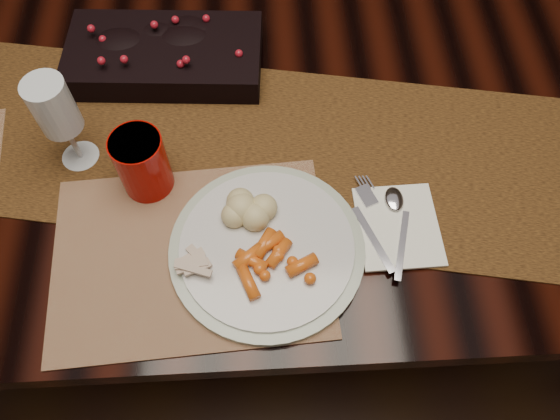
{
  "coord_description": "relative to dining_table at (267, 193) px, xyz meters",
  "views": [
    {
      "loc": [
        -0.0,
        -0.67,
        1.5
      ],
      "look_at": [
        0.02,
        -0.28,
        0.8
      ],
      "focal_mm": 35.0,
      "sensor_mm": 36.0,
      "label": 1
    }
  ],
  "objects": [
    {
      "name": "mashed_potatoes",
      "position": [
        -0.03,
        -0.27,
        0.42
      ],
      "size": [
        0.09,
        0.08,
        0.05
      ],
      "primitive_type": null,
      "rotation": [
        0.0,
        0.0,
        -0.03
      ],
      "color": "beige",
      "rests_on": "dinner_plate"
    },
    {
      "name": "centerpiece",
      "position": [
        -0.17,
        0.06,
        0.41
      ],
      "size": [
        0.35,
        0.2,
        0.07
      ],
      "primitive_type": null,
      "rotation": [
        0.0,
        0.0,
        -0.07
      ],
      "color": "black",
      "rests_on": "table_runner"
    },
    {
      "name": "dining_table",
      "position": [
        0.0,
        0.0,
        0.0
      ],
      "size": [
        1.8,
        1.0,
        0.75
      ],
      "primitive_type": "cube",
      "color": "black",
      "rests_on": "floor"
    },
    {
      "name": "napkin",
      "position": [
        0.2,
        -0.3,
        0.38
      ],
      "size": [
        0.13,
        0.15,
        0.0
      ],
      "primitive_type": "cube",
      "rotation": [
        0.0,
        0.0,
        0.03
      ],
      "color": "white",
      "rests_on": "placemat_main"
    },
    {
      "name": "table_runner",
      "position": [
        -0.05,
        -0.13,
        0.38
      ],
      "size": [
        1.78,
        0.67,
        0.0
      ],
      "primitive_type": "cube",
      "rotation": [
        0.0,
        0.0,
        -0.18
      ],
      "color": "#593A0C",
      "rests_on": "dining_table"
    },
    {
      "name": "wine_glass",
      "position": [
        -0.31,
        -0.14,
        0.46
      ],
      "size": [
        0.08,
        0.08,
        0.17
      ],
      "primitive_type": null,
      "rotation": [
        0.0,
        0.0,
        0.34
      ],
      "color": "#A4B0BD",
      "rests_on": "dining_table"
    },
    {
      "name": "red_cup",
      "position": [
        -0.19,
        -0.2,
        0.43
      ],
      "size": [
        0.1,
        0.1,
        0.11
      ],
      "primitive_type": "cylinder",
      "rotation": [
        0.0,
        0.0,
        0.24
      ],
      "color": "#9B0701",
      "rests_on": "placemat_main"
    },
    {
      "name": "fork",
      "position": [
        0.15,
        -0.3,
        0.39
      ],
      "size": [
        0.08,
        0.15,
        0.0
      ],
      "primitive_type": null,
      "rotation": [
        0.0,
        0.0,
        0.37
      ],
      "color": "#B4B5D5",
      "rests_on": "napkin"
    },
    {
      "name": "floor",
      "position": [
        0.0,
        0.0,
        -0.38
      ],
      "size": [
        5.0,
        5.0,
        0.0
      ],
      "primitive_type": "plane",
      "color": "black",
      "rests_on": "ground"
    },
    {
      "name": "spoon",
      "position": [
        0.2,
        -0.31,
        0.39
      ],
      "size": [
        0.07,
        0.15,
        0.0
      ],
      "primitive_type": null,
      "rotation": [
        0.0,
        0.0,
        -0.27
      ],
      "color": "silver",
      "rests_on": "napkin"
    },
    {
      "name": "dinner_plate",
      "position": [
        -0.01,
        -0.33,
        0.39
      ],
      "size": [
        0.37,
        0.37,
        0.02
      ],
      "primitive_type": "cylinder",
      "rotation": [
        0.0,
        0.0,
        0.32
      ],
      "color": "silver",
      "rests_on": "placemat_main"
    },
    {
      "name": "turkey_shreds",
      "position": [
        -0.12,
        -0.35,
        0.4
      ],
      "size": [
        0.08,
        0.07,
        0.02
      ],
      "primitive_type": null,
      "rotation": [
        0.0,
        0.0,
        -0.25
      ],
      "color": "tan",
      "rests_on": "dinner_plate"
    },
    {
      "name": "placemat_main",
      "position": [
        -0.12,
        -0.33,
        0.38
      ],
      "size": [
        0.43,
        0.32,
        0.0
      ],
      "primitive_type": "cube",
      "rotation": [
        0.0,
        0.0,
        0.05
      ],
      "color": "brown",
      "rests_on": "dining_table"
    },
    {
      "name": "baby_carrots",
      "position": [
        0.01,
        -0.35,
        0.4
      ],
      "size": [
        0.12,
        0.11,
        0.02
      ],
      "primitive_type": null,
      "rotation": [
        0.0,
        0.0,
        -0.2
      ],
      "color": "#D15714",
      "rests_on": "dinner_plate"
    }
  ]
}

